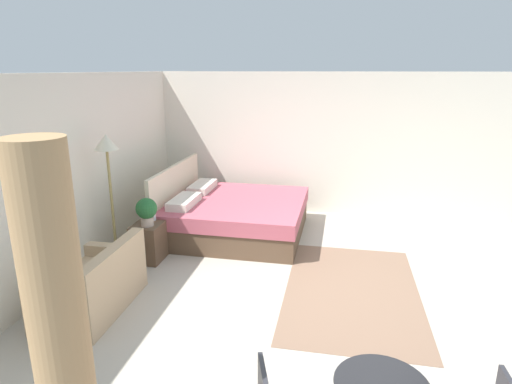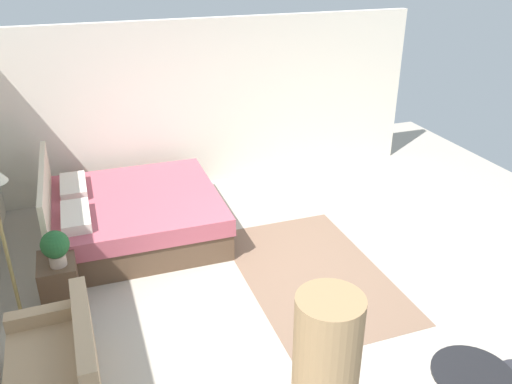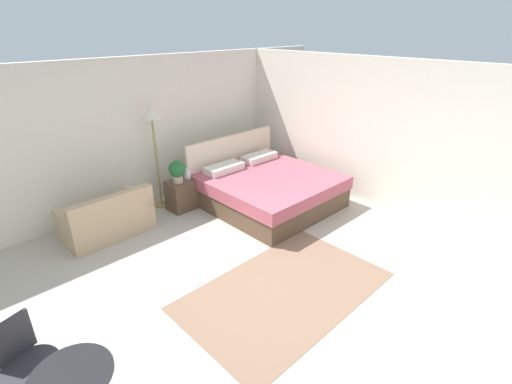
% 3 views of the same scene
% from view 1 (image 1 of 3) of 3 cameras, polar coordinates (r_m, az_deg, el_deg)
% --- Properties ---
extents(ground_plane, '(9.40, 9.44, 0.02)m').
position_cam_1_polar(ground_plane, '(5.24, 8.95, -13.72)').
color(ground_plane, '#B2A899').
extents(wall_back, '(9.40, 0.12, 2.52)m').
position_cam_1_polar(wall_back, '(5.78, -24.20, 1.48)').
color(wall_back, silver).
rests_on(wall_back, ground).
extents(wall_right, '(0.12, 6.44, 2.52)m').
position_cam_1_polar(wall_right, '(7.87, 10.34, 6.13)').
color(wall_right, silver).
rests_on(wall_right, ground).
extents(area_rug, '(2.54, 1.56, 0.01)m').
position_cam_1_polar(area_rug, '(5.44, 12.52, -12.55)').
color(area_rug, '#7F604C').
rests_on(area_rug, ground).
extents(bed, '(2.06, 2.12, 1.08)m').
position_cam_1_polar(bed, '(6.95, -2.96, -3.06)').
color(bed, brown).
rests_on(bed, ground).
extents(couch, '(1.28, 0.74, 0.74)m').
position_cam_1_polar(couch, '(5.16, -20.48, -11.68)').
color(couch, tan).
rests_on(couch, ground).
extents(nightstand, '(0.54, 0.38, 0.53)m').
position_cam_1_polar(nightstand, '(6.22, -13.80, -6.27)').
color(nightstand, brown).
rests_on(nightstand, ground).
extents(potted_plant, '(0.28, 0.28, 0.39)m').
position_cam_1_polar(potted_plant, '(5.96, -14.23, -2.34)').
color(potted_plant, tan).
rests_on(potted_plant, nightstand).
extents(vase, '(0.12, 0.12, 0.17)m').
position_cam_1_polar(vase, '(6.20, -13.62, -2.87)').
color(vase, silver).
rests_on(vase, nightstand).
extents(floor_lamp, '(0.31, 0.31, 1.77)m').
position_cam_1_polar(floor_lamp, '(5.86, -18.99, 4.38)').
color(floor_lamp, '#99844C').
rests_on(floor_lamp, ground).
extents(curtain_right, '(0.28, 0.28, 2.28)m').
position_cam_1_polar(curtain_right, '(2.50, -23.96, -20.18)').
color(curtain_right, tan).
rests_on(curtain_right, ground).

